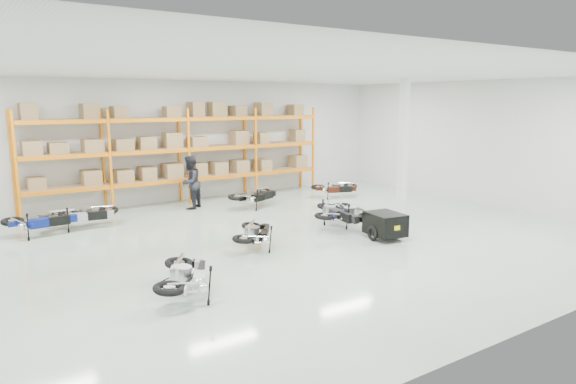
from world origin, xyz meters
TOP-DOWN VIEW (x-y plane):
  - room at (0.00, 0.00)m, footprint 18.00×18.00m
  - pallet_rack at (-0.00, 6.45)m, footprint 11.28×0.98m
  - structural_column at (5.20, 0.50)m, footprint 0.25×0.25m
  - moto_blue_centre at (2.31, 0.56)m, footprint 1.76×1.86m
  - moto_silver_left at (-3.69, -2.44)m, footprint 1.60×1.95m
  - moto_black_far_left at (-0.89, -0.27)m, footprint 1.64×1.77m
  - moto_touring_right at (2.50, 0.07)m, footprint 1.24×2.01m
  - trailer at (2.50, -1.52)m, footprint 0.95×1.76m
  - moto_back_a at (-5.21, 4.22)m, footprint 1.84×1.00m
  - moto_back_b at (-4.06, 4.45)m, footprint 1.82×1.10m
  - moto_back_c at (1.72, 4.22)m, footprint 1.98×1.44m
  - moto_back_d at (5.29, 4.07)m, footprint 1.79×1.33m
  - person_back at (-0.31, 5.25)m, footprint 1.16×1.13m

SIDE VIEW (x-z plane):
  - trailer at x=2.50m, z-range 0.06..0.79m
  - moto_back_d at x=5.29m, z-range -0.03..1.01m
  - moto_black_far_left at x=-0.89m, z-range -0.03..1.02m
  - moto_back_b at x=-4.06m, z-range -0.03..1.08m
  - moto_blue_centre at x=2.31m, z-range -0.03..1.08m
  - moto_silver_left at x=-3.69m, z-range -0.03..1.10m
  - moto_back_c at x=1.72m, z-range -0.03..1.12m
  - moto_back_a at x=-5.21m, z-range -0.03..1.13m
  - moto_touring_right at x=2.50m, z-range -0.03..1.18m
  - person_back at x=-0.31m, z-range 0.00..1.88m
  - room at x=0.00m, z-range -6.75..11.25m
  - structural_column at x=5.20m, z-range 0.00..4.50m
  - pallet_rack at x=0.00m, z-range 0.45..4.07m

